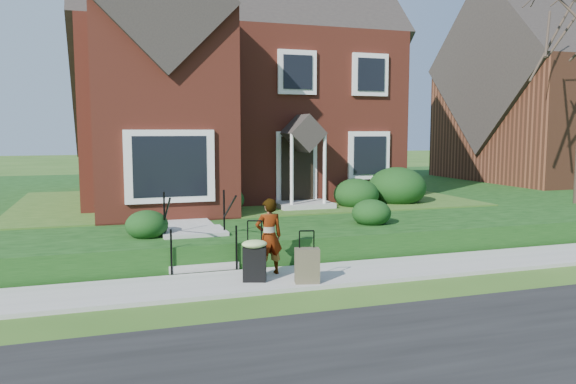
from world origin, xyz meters
name	(u,v)px	position (x,y,z in m)	size (l,w,h in m)	color
ground	(337,276)	(0.00, 0.00, 0.00)	(120.00, 120.00, 0.00)	#2D5119
street	(508,383)	(0.00, -5.00, 0.01)	(60.00, 6.00, 0.01)	black
sidewalk	(337,274)	(0.00, 0.00, 0.04)	(60.00, 1.60, 0.08)	#9E9B93
terrace	(323,194)	(4.00, 10.90, 0.30)	(44.00, 20.00, 0.60)	#11340E
walkway	(178,215)	(-2.50, 5.00, 0.63)	(1.20, 6.00, 0.06)	#9E9B93
main_house	(225,62)	(-0.21, 9.61, 5.26)	(10.40, 10.20, 9.40)	maroon
neighbour_house	(564,79)	(16.00, 11.00, 5.25)	(9.40, 8.00, 9.20)	brown
front_steps	(197,243)	(-2.50, 1.84, 0.47)	(1.40, 2.02, 1.50)	#9E9B93
foundation_shrubs	(320,192)	(1.60, 5.03, 1.12)	(9.94, 4.69, 1.27)	black
woman	(269,236)	(-1.33, 0.29, 0.83)	(0.55, 0.36, 1.50)	#999999
suitcase_black	(255,258)	(-1.73, -0.13, 0.52)	(0.57, 0.52, 1.15)	black
suitcase_olive	(307,265)	(-0.84, -0.54, 0.41)	(0.49, 0.34, 0.97)	brown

